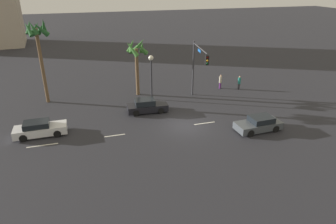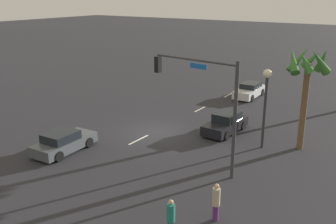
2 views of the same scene
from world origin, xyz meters
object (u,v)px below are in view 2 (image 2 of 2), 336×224
(car_1, at_px, (250,90))
(pedestrian_0, at_px, (216,201))
(car_2, at_px, (64,142))
(palm_tree_1, at_px, (307,71))
(traffic_signal, at_px, (205,94))
(streetlamp, at_px, (266,92))
(car_0, at_px, (226,123))
(pedestrian_1, at_px, (171,218))

(car_1, relative_size, pedestrian_0, 2.51)
(car_2, xyz_separation_m, palm_tree_1, (-8.77, 12.33, 4.45))
(car_1, xyz_separation_m, car_2, (19.18, -4.70, -0.02))
(traffic_signal, xyz_separation_m, streetlamp, (-4.81, 1.75, -0.69))
(car_2, bearing_deg, car_1, 166.23)
(car_2, distance_m, pedestrian_0, 11.69)
(car_0, relative_size, pedestrian_0, 2.38)
(car_1, relative_size, car_2, 1.04)
(traffic_signal, xyz_separation_m, pedestrian_1, (6.58, 2.05, -3.49))
(car_1, distance_m, pedestrian_1, 23.72)
(pedestrian_0, bearing_deg, car_1, -161.80)
(streetlamp, xyz_separation_m, palm_tree_1, (-1.19, 2.06, 1.37))
(car_0, relative_size, palm_tree_1, 0.64)
(car_2, relative_size, pedestrian_1, 2.51)
(streetlamp, xyz_separation_m, pedestrian_0, (9.26, 1.29, -2.76))
(car_0, height_order, palm_tree_1, palm_tree_1)
(traffic_signal, relative_size, streetlamp, 1.24)
(car_0, relative_size, pedestrian_1, 2.47)
(car_2, height_order, palm_tree_1, palm_tree_1)
(pedestrian_1, bearing_deg, traffic_signal, -162.71)
(traffic_signal, relative_size, pedestrian_0, 3.59)
(car_2, xyz_separation_m, pedestrian_0, (1.68, 11.56, 0.32))
(car_0, height_order, traffic_signal, traffic_signal)
(car_2, relative_size, streetlamp, 0.84)
(car_2, distance_m, palm_tree_1, 15.77)
(car_0, distance_m, streetlamp, 4.66)
(car_2, height_order, streetlamp, streetlamp)
(car_2, distance_m, streetlamp, 13.13)
(car_1, height_order, pedestrian_1, pedestrian_1)
(car_1, height_order, traffic_signal, traffic_signal)
(car_1, xyz_separation_m, palm_tree_1, (10.41, 7.63, 4.43))
(pedestrian_0, bearing_deg, traffic_signal, -145.78)
(car_2, distance_m, traffic_signal, 9.73)
(car_0, height_order, pedestrian_1, pedestrian_1)
(streetlamp, relative_size, pedestrian_1, 3.00)
(car_1, xyz_separation_m, streetlamp, (11.60, 5.57, 3.06))
(pedestrian_1, distance_m, palm_tree_1, 13.36)
(traffic_signal, distance_m, pedestrian_1, 7.72)
(car_0, distance_m, pedestrian_1, 13.22)
(car_2, xyz_separation_m, traffic_signal, (-2.78, 8.53, 3.77))
(car_1, bearing_deg, streetlamp, 25.66)
(car_0, xyz_separation_m, pedestrian_0, (10.61, 4.55, 0.29))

